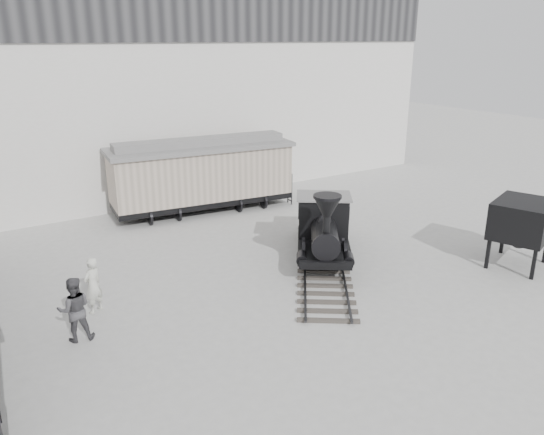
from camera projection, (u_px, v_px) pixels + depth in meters
ground at (340, 312)px, 16.77m from camera, size 90.00×90.00×0.00m
north_wall at (157, 93)px, 26.95m from camera, size 34.00×2.51×11.00m
locomotive at (323, 231)px, 20.41m from camera, size 6.71×8.35×3.13m
boxcar at (202, 173)px, 25.93m from camera, size 9.22×3.81×3.67m
visitor_a at (93, 285)px, 16.49m from camera, size 0.80×0.72×1.84m
visitor_b at (75, 309)px, 14.93m from camera, size 1.06×0.90×1.93m
coal_hopper at (522, 224)px, 19.67m from camera, size 2.84×2.58×2.55m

